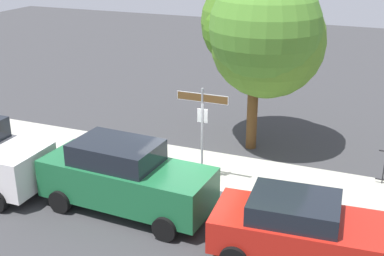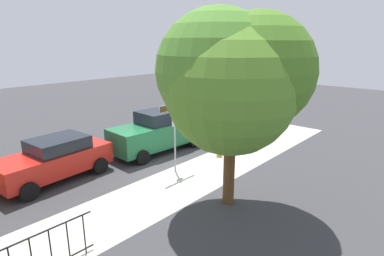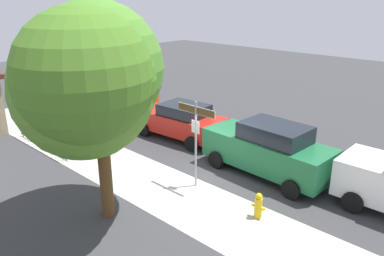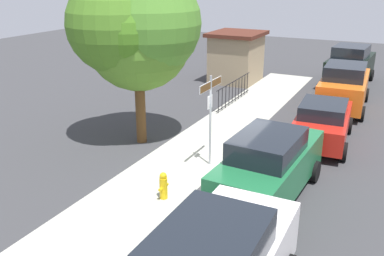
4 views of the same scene
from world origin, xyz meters
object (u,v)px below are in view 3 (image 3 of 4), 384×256
(car_red, at_px, (181,120))
(car_black, at_px, (62,83))
(street_sign, at_px, (196,127))
(shade_tree, at_px, (90,79))
(car_green, at_px, (268,149))
(car_orange, at_px, (115,97))
(fire_hydrant, at_px, (258,206))

(car_red, distance_m, car_black, 9.61)
(street_sign, distance_m, car_black, 13.39)
(shade_tree, relative_size, car_red, 1.43)
(street_sign, xyz_separation_m, car_green, (-1.29, -2.35, -1.12))
(car_orange, height_order, fire_hydrant, car_orange)
(car_black, bearing_deg, car_red, -174.28)
(street_sign, distance_m, car_orange, 8.86)
(car_orange, bearing_deg, car_green, 174.05)
(street_sign, relative_size, car_red, 0.70)
(street_sign, height_order, fire_hydrant, street_sign)
(street_sign, relative_size, car_orange, 0.61)
(car_black, xyz_separation_m, fire_hydrant, (-15.72, 2.71, -0.70))
(car_orange, relative_size, car_black, 1.01)
(car_orange, bearing_deg, shade_tree, 138.35)
(fire_hydrant, bearing_deg, car_orange, -15.75)
(street_sign, height_order, shade_tree, shade_tree)
(car_black, bearing_deg, car_orange, -171.99)
(car_orange, bearing_deg, fire_hydrant, 161.49)
(car_green, relative_size, car_orange, 0.99)
(car_green, bearing_deg, fire_hydrant, 120.31)
(car_green, relative_size, car_red, 1.12)
(shade_tree, xyz_separation_m, car_orange, (7.55, -6.09, -3.02))
(car_red, distance_m, fire_hydrant, 6.86)
(street_sign, bearing_deg, car_black, -10.84)
(car_red, bearing_deg, car_green, 169.72)
(shade_tree, distance_m, car_green, 6.68)
(car_green, xyz_separation_m, car_orange, (9.60, -0.54, 0.06))
(car_red, relative_size, fire_hydrant, 5.42)
(car_green, bearing_deg, shade_tree, 72.57)
(shade_tree, relative_size, car_orange, 1.26)
(street_sign, xyz_separation_m, fire_hydrant, (-2.61, 0.20, -1.71))
(car_red, bearing_deg, fire_hydrant, 149.32)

